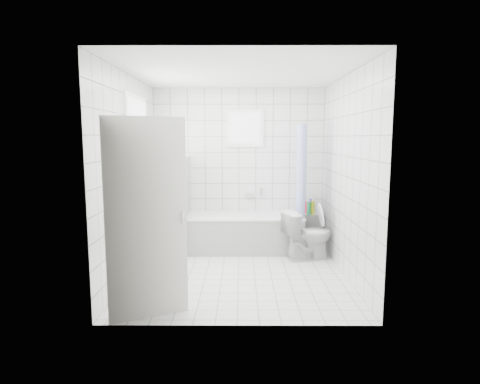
{
  "coord_description": "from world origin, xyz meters",
  "views": [
    {
      "loc": [
        0.04,
        -5.15,
        1.8
      ],
      "look_at": [
        0.02,
        0.35,
        1.05
      ],
      "focal_mm": 30.0,
      "sensor_mm": 36.0,
      "label": 1
    }
  ],
  "objects": [
    {
      "name": "ground",
      "position": [
        0.0,
        0.0,
        0.0
      ],
      "size": [
        3.0,
        3.0,
        0.0
      ],
      "primitive_type": "plane",
      "color": "white",
      "rests_on": "ground"
    },
    {
      "name": "window_sill",
      "position": [
        -1.31,
        0.3,
        0.86
      ],
      "size": [
        0.18,
        1.02,
        0.08
      ],
      "primitive_type": "cube",
      "color": "white",
      "rests_on": "wall_left"
    },
    {
      "name": "wall_back",
      "position": [
        0.0,
        1.5,
        1.3
      ],
      "size": [
        2.8,
        0.02,
        2.6
      ],
      "primitive_type": "cube",
      "color": "white",
      "rests_on": "ground"
    },
    {
      "name": "ledge_bottles",
      "position": [
        1.17,
        1.35,
        0.66
      ],
      "size": [
        0.15,
        0.18,
        0.25
      ],
      "color": "red",
      "rests_on": "tiled_ledge"
    },
    {
      "name": "curtain_rod",
      "position": [
        0.95,
        1.1,
        2.0
      ],
      "size": [
        0.02,
        0.8,
        0.02
      ],
      "primitive_type": "cylinder",
      "rotation": [
        1.57,
        0.0,
        0.0
      ],
      "color": "silver",
      "rests_on": "wall_back"
    },
    {
      "name": "door",
      "position": [
        -0.89,
        -1.31,
        1.0
      ],
      "size": [
        0.74,
        0.37,
        2.0
      ],
      "primitive_type": "cube",
      "rotation": [
        0.0,
        0.0,
        -1.13
      ],
      "color": "silver",
      "rests_on": "ground"
    },
    {
      "name": "tub_faucet",
      "position": [
        0.19,
        1.46,
        0.85
      ],
      "size": [
        0.18,
        0.06,
        0.06
      ],
      "primitive_type": "cube",
      "color": "silver",
      "rests_on": "wall_back"
    },
    {
      "name": "shower_curtain",
      "position": [
        0.95,
        0.97,
        1.1
      ],
      "size": [
        0.14,
        0.48,
        1.78
      ],
      "primitive_type": null,
      "color": "#435BC6",
      "rests_on": "curtain_rod"
    },
    {
      "name": "window_back",
      "position": [
        0.1,
        1.46,
        1.95
      ],
      "size": [
        0.5,
        0.01,
        0.5
      ],
      "primitive_type": "cube",
      "color": "white",
      "rests_on": "wall_back"
    },
    {
      "name": "window_left",
      "position": [
        -1.35,
        0.3,
        1.6
      ],
      "size": [
        0.01,
        0.9,
        1.4
      ],
      "primitive_type": "cube",
      "color": "white",
      "rests_on": "wall_left"
    },
    {
      "name": "tiled_ledge",
      "position": [
        1.16,
        1.38,
        0.28
      ],
      "size": [
        0.4,
        0.24,
        0.55
      ],
      "primitive_type": "cube",
      "color": "white",
      "rests_on": "ground"
    },
    {
      "name": "toilet",
      "position": [
        1.03,
        0.65,
        0.37
      ],
      "size": [
        0.81,
        0.61,
        0.74
      ],
      "primitive_type": "imported",
      "rotation": [
        0.0,
        0.0,
        1.88
      ],
      "color": "silver",
      "rests_on": "ground"
    },
    {
      "name": "partition_wall",
      "position": [
        -0.89,
        1.07,
        0.75
      ],
      "size": [
        0.15,
        0.85,
        1.5
      ],
      "primitive_type": "cube",
      "color": "white",
      "rests_on": "ground"
    },
    {
      "name": "wall_left",
      "position": [
        -1.4,
        0.0,
        1.3
      ],
      "size": [
        0.02,
        3.0,
        2.6
      ],
      "primitive_type": "cube",
      "color": "white",
      "rests_on": "ground"
    },
    {
      "name": "sill_bottles",
      "position": [
        -1.3,
        0.28,
        1.02
      ],
      "size": [
        0.13,
        0.74,
        0.27
      ],
      "color": "#C964A0",
      "rests_on": "window_sill"
    },
    {
      "name": "wall_right",
      "position": [
        1.4,
        0.0,
        1.3
      ],
      "size": [
        0.02,
        3.0,
        2.6
      ],
      "primitive_type": "cube",
      "color": "white",
      "rests_on": "ground"
    },
    {
      "name": "ceiling",
      "position": [
        0.0,
        0.0,
        2.6
      ],
      "size": [
        3.0,
        3.0,
        0.0
      ],
      "primitive_type": "plane",
      "rotation": [
        3.14,
        0.0,
        0.0
      ],
      "color": "white",
      "rests_on": "ground"
    },
    {
      "name": "wall_front",
      "position": [
        0.0,
        -1.5,
        1.3
      ],
      "size": [
        2.8,
        0.02,
        2.6
      ],
      "primitive_type": "cube",
      "color": "white",
      "rests_on": "ground"
    },
    {
      "name": "bathtub",
      "position": [
        0.09,
        1.12,
        0.29
      ],
      "size": [
        1.83,
        0.77,
        0.58
      ],
      "color": "white",
      "rests_on": "ground"
    }
  ]
}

